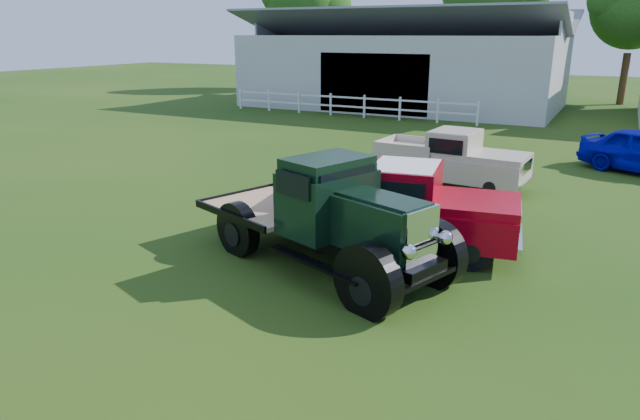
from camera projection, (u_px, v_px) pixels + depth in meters
The scene contains 9 objects.
ground at pixel (280, 280), 10.46m from camera, with size 120.00×120.00×0.00m, color #183C0D.
shed_left at pixel (404, 59), 34.71m from camera, with size 18.80×10.20×5.60m, color #B1B1B1, non-canonical shape.
fence_rail at pixel (347, 105), 30.73m from camera, with size 14.20×0.16×1.20m, color white, non-canonical shape.
tree_a at pixel (303, 21), 44.78m from camera, with size 6.30×6.30×10.50m, color #10420C, non-canonical shape.
tree_b at pixel (487, 11), 39.26m from camera, with size 6.90×6.90×11.50m, color #10420C, non-canonical shape.
tree_c at pixel (631, 30), 34.80m from camera, with size 5.40×5.40×9.00m, color #10420C, non-canonical shape.
vintage_flatbed at pixel (324, 212), 10.82m from camera, with size 5.47×2.17×2.17m, color black, non-canonical shape.
red_pickup at pixel (399, 206), 11.83m from camera, with size 4.95×1.90×1.81m, color #AC0315, non-canonical shape.
white_pickup at pixel (450, 159), 16.59m from camera, with size 4.49×1.74×1.65m, color #BCAC99, non-canonical shape.
Camera 1 is at (5.11, -8.16, 4.34)m, focal length 32.00 mm.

